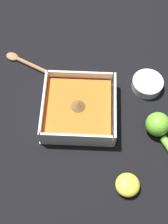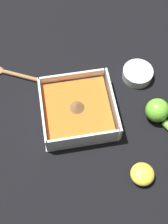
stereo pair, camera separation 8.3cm
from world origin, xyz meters
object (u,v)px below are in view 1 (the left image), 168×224
at_px(spice_bowl, 147,84).
at_px(wooden_spoon, 29,64).
at_px(lemon_half, 128,185).
at_px(square_dish, 79,109).
at_px(lemon_squeezer, 160,128).

height_order(spice_bowl, wooden_spoon, spice_bowl).
bearing_deg(lemon_half, wooden_spoon, 38.76).
bearing_deg(square_dish, lemon_squeezer, -103.60).
bearing_deg(lemon_half, square_dish, 32.48).
bearing_deg(lemon_half, spice_bowl, -12.06).
distance_m(square_dish, lemon_half, 0.24).
bearing_deg(spice_bowl, wooden_spoon, 80.10).
relative_size(lemon_squeezer, lemon_half, 2.61).
bearing_deg(square_dish, lemon_half, -147.52).
bearing_deg(spice_bowl, lemon_half, 167.94).
distance_m(square_dish, spice_bowl, 0.21).
bearing_deg(wooden_spoon, lemon_squeezer, 176.98).
xyz_separation_m(spice_bowl, lemon_squeezer, (-0.15, -0.02, 0.02)).
distance_m(spice_bowl, lemon_squeezer, 0.15).
distance_m(spice_bowl, lemon_half, 0.30).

